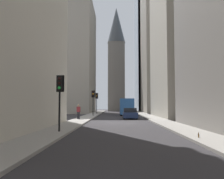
{
  "coord_description": "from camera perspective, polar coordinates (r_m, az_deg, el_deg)",
  "views": [
    {
      "loc": [
        -24.29,
        0.43,
        1.88
      ],
      "look_at": [
        8.53,
        0.95,
        3.89
      ],
      "focal_mm": 39.16,
      "sensor_mm": 36.0,
      "label": 1
    }
  ],
  "objects": [
    {
      "name": "church_spire",
      "position": [
        71.11,
        1.02,
        7.69
      ],
      "size": [
        5.21,
        5.21,
        30.05
      ],
      "color": "gray",
      "rests_on": "ground_plane"
    },
    {
      "name": "traffic_light_foreground",
      "position": [
        16.24,
        -12.12,
        -0.09
      ],
      "size": [
        0.43,
        0.52,
        3.66
      ],
      "color": "black",
      "rests_on": "sidewalk_right"
    },
    {
      "name": "discarded_bottle",
      "position": [
        13.82,
        19.57,
        -10.08
      ],
      "size": [
        0.07,
        0.07,
        0.27
      ],
      "color": "brown",
      "rests_on": "sidewalk_left"
    },
    {
      "name": "traffic_light_midblock",
      "position": [
        47.09,
        -3.6,
        -2.09
      ],
      "size": [
        0.43,
        0.52,
        3.94
      ],
      "color": "black",
      "rests_on": "sidewalk_right"
    },
    {
      "name": "ground_plane",
      "position": [
        24.37,
        1.94,
        -7.92
      ],
      "size": [
        135.0,
        135.0,
        0.0
      ],
      "primitive_type": "plane",
      "color": "#302D30"
    },
    {
      "name": "traffic_light_far_junction",
      "position": [
        38.68,
        -4.44,
        -1.77
      ],
      "size": [
        0.43,
        0.52,
        3.95
      ],
      "color": "black",
      "rests_on": "sidewalk_right"
    },
    {
      "name": "delivery_truck",
      "position": [
        42.26,
        3.4,
        -4.07
      ],
      "size": [
        6.46,
        2.25,
        2.84
      ],
      "color": "#285699",
      "rests_on": "ground_plane"
    },
    {
      "name": "building_right_far",
      "position": [
        56.75,
        -9.51,
        7.2
      ],
      "size": [
        15.8,
        10.0,
        24.75
      ],
      "color": "gray",
      "rests_on": "ground_plane"
    },
    {
      "name": "building_left_far",
      "position": [
        58.72,
        11.9,
        10.18
      ],
      "size": [
        17.17,
        10.0,
        31.39
      ],
      "color": "gray",
      "rests_on": "ground_plane"
    },
    {
      "name": "sedan_navy",
      "position": [
        32.09,
        4.2,
        -5.67
      ],
      "size": [
        4.3,
        1.78,
        1.42
      ],
      "color": "navy",
      "rests_on": "ground_plane"
    },
    {
      "name": "sidewalk_left",
      "position": [
        24.86,
        12.46,
        -7.6
      ],
      "size": [
        90.0,
        2.2,
        0.14
      ],
      "primitive_type": "cube",
      "color": "gray",
      "rests_on": "ground_plane"
    },
    {
      "name": "pedestrian",
      "position": [
        29.61,
        -7.83,
        -5.02
      ],
      "size": [
        0.26,
        0.44,
        1.72
      ],
      "color": "black",
      "rests_on": "sidewalk_right"
    },
    {
      "name": "sidewalk_right",
      "position": [
        24.7,
        -8.66,
        -7.67
      ],
      "size": [
        90.0,
        2.2,
        0.14
      ],
      "primitive_type": "cube",
      "color": "gray",
      "rests_on": "ground_plane"
    },
    {
      "name": "building_left_midfar",
      "position": [
        38.98,
        17.85,
        14.17
      ],
      "size": [
        14.08,
        10.5,
        27.18
      ],
      "color": "#A8A091",
      "rests_on": "ground_plane"
    }
  ]
}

